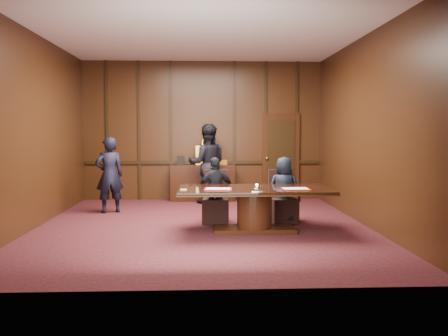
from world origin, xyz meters
The scene contains 13 objects.
room centered at (0.07, 0.14, 1.72)m, with size 7.00×7.04×3.50m.
sideboard centered at (0.00, 3.26, 0.49)m, with size 1.60×0.45×1.54m.
conference_table centered at (0.90, -0.50, 0.51)m, with size 2.62×1.32×0.76m.
folder_left centered at (0.27, -0.67, 0.77)m, with size 0.49×0.37×0.02m.
folder_right centered at (1.57, -0.71, 0.77)m, with size 0.47×0.35×0.02m.
inkstand centered at (0.90, -0.95, 0.81)m, with size 0.20×0.14×0.12m.
notepad centered at (-0.31, -0.74, 0.77)m, with size 0.10×0.07×0.01m, color #E9DE71.
chair_left centered at (0.25, 0.38, 0.29)m, with size 0.52×0.52×0.99m.
chair_right centered at (1.55, 0.38, 0.29)m, with size 0.54×0.54×0.99m.
signatory_left centered at (0.25, 0.30, 0.63)m, with size 0.73×0.31×1.25m, color black.
signatory_right centered at (1.55, 0.30, 0.63)m, with size 0.61×0.40×1.26m, color black.
witness_left centered at (-1.98, 1.55, 0.81)m, with size 0.59×0.39×1.62m, color black.
witness_right centered at (0.11, 2.82, 0.95)m, with size 0.93×0.72×1.91m, color black.
Camera 1 is at (0.03, -8.57, 1.73)m, focal length 38.00 mm.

